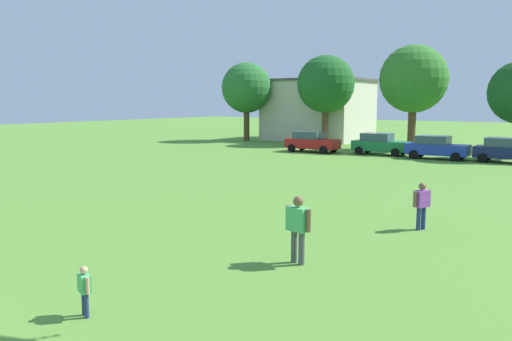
{
  "coord_description": "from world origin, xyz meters",
  "views": [
    {
      "loc": [
        9.58,
        -1.62,
        4.17
      ],
      "look_at": [
        2.32,
        9.11,
        2.43
      ],
      "focal_mm": 36.4,
      "sensor_mm": 36.0,
      "label": 1
    }
  ],
  "objects_px": {
    "parked_car_blue_2": "(437,147)",
    "tree_right": "(414,79)",
    "bystander_near_trees": "(422,202)",
    "tree_left": "(326,84)",
    "adult_bystander": "(298,224)",
    "parked_car_green_1": "(380,144)",
    "child_kite_flyer": "(85,287)",
    "parked_car_red_0": "(312,142)",
    "tree_far_left": "(246,88)",
    "parked_car_navy_3": "(507,150)"
  },
  "relations": [
    {
      "from": "parked_car_green_1",
      "to": "parked_car_blue_2",
      "type": "bearing_deg",
      "value": -8.47
    },
    {
      "from": "bystander_near_trees",
      "to": "parked_car_blue_2",
      "type": "xyz_separation_m",
      "value": [
        -5.31,
        21.52,
        -0.06
      ]
    },
    {
      "from": "parked_car_navy_3",
      "to": "tree_left",
      "type": "xyz_separation_m",
      "value": [
        -16.99,
        6.53,
        4.89
      ]
    },
    {
      "from": "child_kite_flyer",
      "to": "parked_car_green_1",
      "type": "bearing_deg",
      "value": 122.52
    },
    {
      "from": "bystander_near_trees",
      "to": "child_kite_flyer",
      "type": "bearing_deg",
      "value": 7.12
    },
    {
      "from": "bystander_near_trees",
      "to": "tree_right",
      "type": "xyz_separation_m",
      "value": [
        -8.95,
        27.2,
        5.06
      ]
    },
    {
      "from": "parked_car_red_0",
      "to": "tree_left",
      "type": "height_order",
      "value": "tree_left"
    },
    {
      "from": "parked_car_navy_3",
      "to": "tree_left",
      "type": "height_order",
      "value": "tree_left"
    },
    {
      "from": "parked_car_green_1",
      "to": "tree_far_left",
      "type": "relative_size",
      "value": 0.53
    },
    {
      "from": "bystander_near_trees",
      "to": "tree_far_left",
      "type": "xyz_separation_m",
      "value": [
        -26.73,
        28.09,
        4.59
      ]
    },
    {
      "from": "parked_car_blue_2",
      "to": "tree_far_left",
      "type": "bearing_deg",
      "value": 162.95
    },
    {
      "from": "adult_bystander",
      "to": "child_kite_flyer",
      "type": "bearing_deg",
      "value": -95.68
    },
    {
      "from": "tree_right",
      "to": "adult_bystander",
      "type": "bearing_deg",
      "value": -77.21
    },
    {
      "from": "child_kite_flyer",
      "to": "tree_right",
      "type": "bearing_deg",
      "value": 119.81
    },
    {
      "from": "parked_car_red_0",
      "to": "parked_car_green_1",
      "type": "distance_m",
      "value": 5.56
    },
    {
      "from": "child_kite_flyer",
      "to": "adult_bystander",
      "type": "height_order",
      "value": "adult_bystander"
    },
    {
      "from": "adult_bystander",
      "to": "bystander_near_trees",
      "type": "bearing_deg",
      "value": 86.83
    },
    {
      "from": "parked_car_red_0",
      "to": "tree_right",
      "type": "bearing_deg",
      "value": 44.16
    },
    {
      "from": "child_kite_flyer",
      "to": "tree_left",
      "type": "bearing_deg",
      "value": 131.57
    },
    {
      "from": "parked_car_navy_3",
      "to": "tree_left",
      "type": "distance_m",
      "value": 18.85
    },
    {
      "from": "tree_right",
      "to": "parked_car_blue_2",
      "type": "bearing_deg",
      "value": -57.32
    },
    {
      "from": "parked_car_blue_2",
      "to": "parked_car_green_1",
      "type": "bearing_deg",
      "value": 171.53
    },
    {
      "from": "adult_bystander",
      "to": "parked_car_blue_2",
      "type": "height_order",
      "value": "adult_bystander"
    },
    {
      "from": "adult_bystander",
      "to": "parked_car_green_1",
      "type": "distance_m",
      "value": 28.76
    },
    {
      "from": "parked_car_green_1",
      "to": "tree_left",
      "type": "height_order",
      "value": "tree_left"
    },
    {
      "from": "adult_bystander",
      "to": "parked_car_green_1",
      "type": "height_order",
      "value": "adult_bystander"
    },
    {
      "from": "tree_far_left",
      "to": "tree_left",
      "type": "relative_size",
      "value": 0.96
    },
    {
      "from": "parked_car_green_1",
      "to": "tree_right",
      "type": "distance_m",
      "value": 7.21
    },
    {
      "from": "bystander_near_trees",
      "to": "parked_car_green_1",
      "type": "xyz_separation_m",
      "value": [
        -9.81,
        22.19,
        -0.06
      ]
    },
    {
      "from": "parked_car_blue_2",
      "to": "tree_right",
      "type": "distance_m",
      "value": 8.47
    },
    {
      "from": "bystander_near_trees",
      "to": "tree_left",
      "type": "bearing_deg",
      "value": -123.44
    },
    {
      "from": "adult_bystander",
      "to": "parked_car_red_0",
      "type": "distance_m",
      "value": 29.78
    },
    {
      "from": "parked_car_red_0",
      "to": "tree_left",
      "type": "relative_size",
      "value": 0.51
    },
    {
      "from": "child_kite_flyer",
      "to": "parked_car_blue_2",
      "type": "relative_size",
      "value": 0.24
    },
    {
      "from": "parked_car_navy_3",
      "to": "parked_car_blue_2",
      "type": "bearing_deg",
      "value": -175.91
    },
    {
      "from": "adult_bystander",
      "to": "tree_left",
      "type": "relative_size",
      "value": 0.21
    },
    {
      "from": "child_kite_flyer",
      "to": "bystander_near_trees",
      "type": "distance_m",
      "value": 11.1
    },
    {
      "from": "parked_car_green_1",
      "to": "tree_left",
      "type": "xyz_separation_m",
      "value": [
        -7.88,
        6.19,
        4.89
      ]
    },
    {
      "from": "parked_car_navy_3",
      "to": "tree_left",
      "type": "relative_size",
      "value": 0.51
    },
    {
      "from": "parked_car_green_1",
      "to": "adult_bystander",
      "type": "bearing_deg",
      "value": -73.34
    },
    {
      "from": "parked_car_green_1",
      "to": "tree_far_left",
      "type": "xyz_separation_m",
      "value": [
        -16.92,
        5.9,
        4.65
      ]
    },
    {
      "from": "parked_car_green_1",
      "to": "tree_right",
      "type": "xyz_separation_m",
      "value": [
        0.85,
        5.01,
        5.12
      ]
    },
    {
      "from": "parked_car_red_0",
      "to": "tree_far_left",
      "type": "bearing_deg",
      "value": 148.59
    },
    {
      "from": "tree_far_left",
      "to": "tree_right",
      "type": "bearing_deg",
      "value": -2.87
    },
    {
      "from": "bystander_near_trees",
      "to": "tree_right",
      "type": "bearing_deg",
      "value": -137.15
    },
    {
      "from": "adult_bystander",
      "to": "tree_far_left",
      "type": "bearing_deg",
      "value": 140.05
    },
    {
      "from": "adult_bystander",
      "to": "bystander_near_trees",
      "type": "xyz_separation_m",
      "value": [
        1.56,
        5.36,
        -0.13
      ]
    },
    {
      "from": "parked_car_green_1",
      "to": "tree_far_left",
      "type": "bearing_deg",
      "value": 160.78
    },
    {
      "from": "child_kite_flyer",
      "to": "adult_bystander",
      "type": "bearing_deg",
      "value": 92.58
    },
    {
      "from": "tree_right",
      "to": "parked_car_green_1",
      "type": "bearing_deg",
      "value": -99.69
    }
  ]
}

